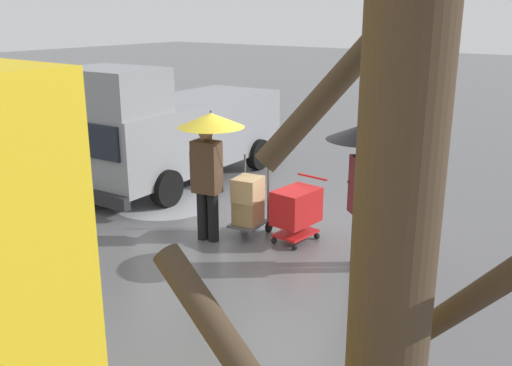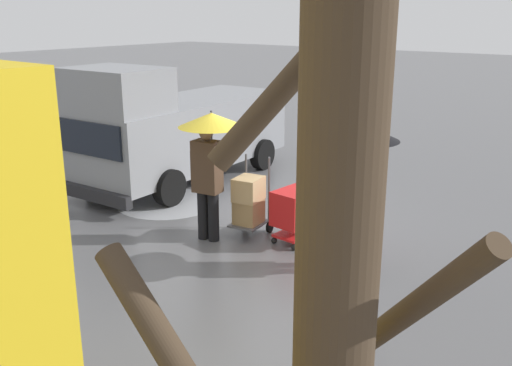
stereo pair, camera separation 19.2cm
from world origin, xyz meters
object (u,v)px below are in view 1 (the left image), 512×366
at_px(cargo_van_parked_right, 173,129).
at_px(hand_dolly_boxes, 248,201).
at_px(shopping_cart_vendor, 296,208).
at_px(pedestrian_pink_side, 363,163).
at_px(pedestrian_black_side, 209,146).

xyz_separation_m(cargo_van_parked_right, hand_dolly_boxes, (-3.21, 1.61, -0.58)).
bearing_deg(shopping_cart_vendor, pedestrian_pink_side, 168.18).
relative_size(cargo_van_parked_right, pedestrian_pink_side, 2.53).
distance_m(cargo_van_parked_right, shopping_cart_vendor, 4.26).
bearing_deg(hand_dolly_boxes, pedestrian_black_side, 55.25).
distance_m(hand_dolly_boxes, pedestrian_pink_side, 2.24).
relative_size(shopping_cart_vendor, hand_dolly_boxes, 0.77).
xyz_separation_m(hand_dolly_boxes, pedestrian_pink_side, (-2.02, 0.01, 0.97)).
distance_m(pedestrian_pink_side, pedestrian_black_side, 2.44).
bearing_deg(pedestrian_black_side, cargo_van_parked_right, -36.94).
bearing_deg(shopping_cart_vendor, cargo_van_parked_right, -18.84).
distance_m(shopping_cart_vendor, hand_dolly_boxes, 0.81).
bearing_deg(pedestrian_pink_side, pedestrian_black_side, 12.27).
bearing_deg(cargo_van_parked_right, pedestrian_black_side, 143.06).
distance_m(hand_dolly_boxes, pedestrian_black_side, 1.18).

